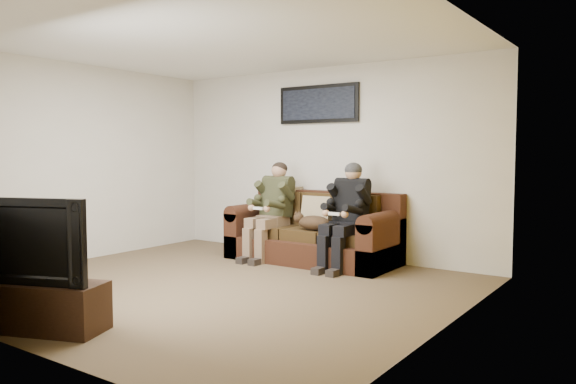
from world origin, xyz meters
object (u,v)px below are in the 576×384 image
Objects in this scene: person_right at (347,209)px; framed_poster at (318,104)px; person_left at (272,204)px; television at (28,239)px; sofa at (315,235)px; tv_stand at (30,305)px; cat at (313,222)px.

framed_poster is (-0.77, 0.57, 1.36)m from person_right.
person_left is 1.15m from person_right.
framed_poster is 4.39m from television.
framed_poster is at bearing 66.66° from television.
sofa is at bearing 18.01° from person_left.
person_left is 1.53m from framed_poster.
sofa is 1.70× the size of person_right.
framed_poster reaches higher than television.
tv_stand is 1.05× the size of television.
cat is at bearing -63.37° from sofa.
framed_poster is 4.58m from tv_stand.
framed_poster reaches higher than person_left.
cat is at bearing -5.55° from person_left.
person_right is at bearing 8.74° from cat.
person_right is 1.05× the size of tv_stand.
television is at bearing -86.46° from person_left.
cat is 3.57m from tv_stand.
person_left is 0.73m from cat.
person_left is at bearing 174.45° from cat.
person_left reaches higher than television.
sofa is at bearing -62.64° from framed_poster.
person_right is 1.99× the size of cat.
television is at bearing -92.08° from framed_poster.
person_right is (0.57, -0.19, 0.39)m from sofa.
sofa is 1.78× the size of framed_poster.
framed_poster is at bearing 66.66° from tv_stand.
television is (0.22, -3.59, 0.00)m from person_left.
sofa is 3.82m from television.
sofa reaches higher than cat.
person_left reaches higher than tv_stand.
person_left is at bearing 72.29° from television.
person_left is at bearing -161.99° from sofa.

